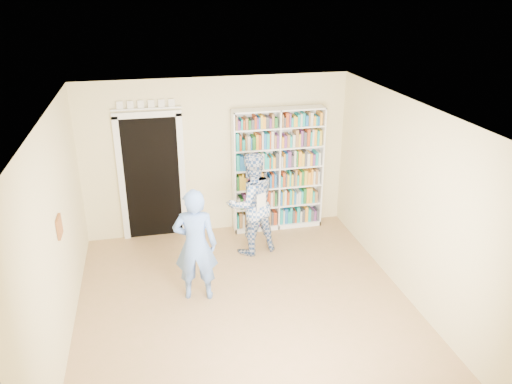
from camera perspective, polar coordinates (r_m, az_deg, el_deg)
floor at (r=6.92m, az=-1.03°, el=-13.28°), size 5.00×5.00×0.00m
ceiling at (r=5.77m, az=-1.22°, el=8.98°), size 5.00×5.00×0.00m
wall_back at (r=8.51m, az=-4.52°, el=4.02°), size 4.50×0.00×4.50m
wall_left at (r=6.23m, az=-21.91°, el=-4.93°), size 0.00×5.00×5.00m
wall_right at (r=6.99m, az=17.27°, el=-1.27°), size 0.00×5.00×5.00m
bookshelf at (r=8.65m, az=2.51°, el=2.60°), size 1.58×0.30×2.17m
doorway at (r=8.48m, az=-11.84°, el=2.29°), size 1.10×0.08×2.43m
wall_art at (r=6.39m, az=-21.56°, el=-3.70°), size 0.03×0.25×0.25m
man_blue at (r=6.81m, az=-6.93°, el=-6.04°), size 0.65×0.49×1.63m
man_plaid at (r=7.91m, az=-0.55°, el=-1.34°), size 0.96×0.83×1.69m
paper_sheet at (r=7.67m, az=0.60°, el=-1.16°), size 0.17×0.12×0.29m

